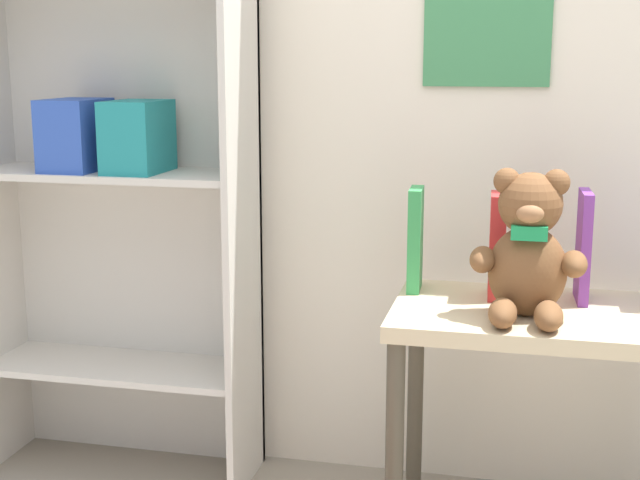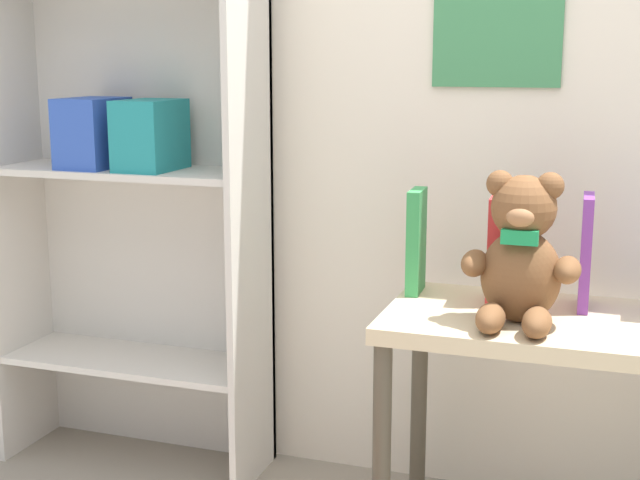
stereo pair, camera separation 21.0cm
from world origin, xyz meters
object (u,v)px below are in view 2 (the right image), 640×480
(book_standing_purple, at_px, (586,252))
(display_table, at_px, (532,357))
(teddy_bear, at_px, (521,255))
(book_standing_red, at_px, (497,249))
(book_standing_green, at_px, (416,241))
(bookshelf_side, at_px, (132,132))

(book_standing_purple, bearing_deg, display_table, -136.58)
(teddy_bear, xyz_separation_m, book_standing_red, (-0.07, 0.15, -0.02))
(display_table, xyz_separation_m, book_standing_red, (-0.10, 0.09, 0.22))
(display_table, relative_size, book_standing_green, 2.58)
(bookshelf_side, xyz_separation_m, book_standing_green, (0.81, -0.09, -0.23))
(book_standing_green, bearing_deg, display_table, -23.64)
(book_standing_green, relative_size, book_standing_purple, 0.97)
(book_standing_red, bearing_deg, teddy_bear, -68.26)
(display_table, distance_m, book_standing_purple, 0.26)
(book_standing_green, distance_m, book_standing_purple, 0.38)
(book_standing_green, xyz_separation_m, book_standing_red, (0.19, -0.02, -0.00))
(display_table, distance_m, book_standing_red, 0.25)
(book_standing_purple, bearing_deg, bookshelf_side, 172.53)
(teddy_bear, distance_m, book_standing_green, 0.32)
(bookshelf_side, height_order, book_standing_red, bookshelf_side)
(bookshelf_side, bearing_deg, book_standing_green, -6.57)
(display_table, height_order, book_standing_purple, book_standing_purple)
(display_table, bearing_deg, book_standing_red, 137.89)
(teddy_bear, bearing_deg, display_table, 68.54)
(bookshelf_side, distance_m, book_standing_red, 1.03)
(teddy_bear, relative_size, book_standing_green, 1.30)
(book_standing_purple, bearing_deg, book_standing_green, 175.94)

